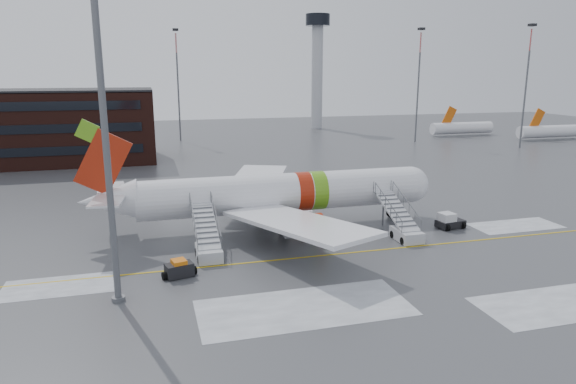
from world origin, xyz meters
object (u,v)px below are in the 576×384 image
object	(u,v)px
airstair_fwd	(403,227)
baggage_tractor	(179,270)
light_mast_near	(102,96)
airliner	(273,194)
pushback_tug	(449,221)
airstair_aft	(208,244)

from	to	relation	value
airstair_fwd	baggage_tractor	distance (m)	21.09
baggage_tractor	light_mast_near	distance (m)	14.15
airliner	pushback_tug	xyz separation A→B (m)	(16.71, -4.93, -2.72)
airstair_fwd	pushback_tug	distance (m)	6.14
airstair_fwd	pushback_tug	world-z (taller)	airstair_fwd
airstair_aft	baggage_tractor	xyz separation A→B (m)	(-2.61, -3.96, -0.49)
airstair_aft	light_mast_near	distance (m)	16.05
airstair_aft	light_mast_near	bearing A→B (deg)	-134.01
airstair_aft	airstair_fwd	bearing A→B (deg)	0.00
light_mast_near	pushback_tug	bearing A→B (deg)	15.78
light_mast_near	baggage_tractor	bearing A→B (deg)	36.49
airliner	airstair_aft	distance (m)	10.08
light_mast_near	airstair_fwd	bearing A→B (deg)	15.91
airstair_aft	pushback_tug	xyz separation A→B (m)	(24.02, 1.61, -0.37)
airstair_aft	baggage_tractor	bearing A→B (deg)	-123.36
airliner	light_mast_near	bearing A→B (deg)	-136.09
baggage_tractor	pushback_tug	bearing A→B (deg)	11.82
airliner	baggage_tractor	xyz separation A→B (m)	(-9.91, -10.50, -2.84)
airstair_fwd	baggage_tractor	world-z (taller)	airstair_fwd
light_mast_near	airliner	bearing A→B (deg)	43.91
airstair_aft	pushback_tug	size ratio (longest dim) A/B	2.62
pushback_tug	baggage_tractor	world-z (taller)	pushback_tug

